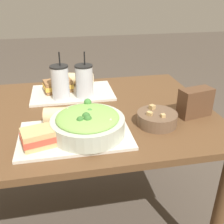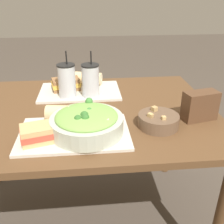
{
  "view_description": "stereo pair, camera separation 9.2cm",
  "coord_description": "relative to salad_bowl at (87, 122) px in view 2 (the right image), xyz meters",
  "views": [
    {
      "loc": [
        -0.03,
        -1.14,
        1.28
      ],
      "look_at": [
        0.16,
        -0.2,
        0.8
      ],
      "focal_mm": 42.0,
      "sensor_mm": 36.0,
      "label": 1
    },
    {
      "loc": [
        0.06,
        -1.15,
        1.28
      ],
      "look_at": [
        0.16,
        -0.2,
        0.8
      ],
      "focal_mm": 42.0,
      "sensor_mm": 36.0,
      "label": 2
    }
  ],
  "objects": [
    {
      "name": "baguette_far",
      "position": [
        0.02,
        0.56,
        -0.01
      ],
      "size": [
        0.17,
        0.11,
        0.07
      ],
      "rotation": [
        0.0,
        0.0,
        1.29
      ],
      "color": "#DBBC84",
      "rests_on": "tray_far"
    },
    {
      "name": "soup_bowl",
      "position": [
        0.3,
        0.04,
        -0.03
      ],
      "size": [
        0.17,
        0.17,
        0.07
      ],
      "color": "brown",
      "rests_on": "dining_table"
    },
    {
      "name": "drink_cup_dark",
      "position": [
        -0.1,
        0.38,
        0.03
      ],
      "size": [
        0.09,
        0.09,
        0.24
      ],
      "color": "silver",
      "rests_on": "tray_far"
    },
    {
      "name": "dining_table",
      "position": [
        -0.05,
        0.24,
        -0.15
      ],
      "size": [
        1.35,
        0.91,
        0.72
      ],
      "color": "brown",
      "rests_on": "ground_plane"
    },
    {
      "name": "tray_far",
      "position": [
        -0.04,
        0.46,
        -0.05
      ],
      "size": [
        0.44,
        0.29,
        0.01
      ],
      "color": "beige",
      "rests_on": "dining_table"
    },
    {
      "name": "sandwich_far",
      "position": [
        -0.11,
        0.49,
        -0.02
      ],
      "size": [
        0.17,
        0.13,
        0.06
      ],
      "rotation": [
        0.0,
        0.0,
        0.21
      ],
      "color": "olive",
      "rests_on": "tray_far"
    },
    {
      "name": "sandwich_near",
      "position": [
        -0.18,
        -0.04,
        -0.02
      ],
      "size": [
        0.16,
        0.13,
        0.06
      ],
      "rotation": [
        0.0,
        0.0,
        0.26
      ],
      "color": "tan",
      "rests_on": "tray_near"
    },
    {
      "name": "ground_plane",
      "position": [
        -0.05,
        0.24,
        -0.78
      ],
      "size": [
        12.0,
        12.0,
        0.0
      ],
      "primitive_type": "plane",
      "color": "#4C4238"
    },
    {
      "name": "salad_bowl",
      "position": [
        0.0,
        0.0,
        0.0
      ],
      "size": [
        0.29,
        0.29,
        0.11
      ],
      "color": "beige",
      "rests_on": "tray_near"
    },
    {
      "name": "baguette_near",
      "position": [
        -0.09,
        0.11,
        -0.01
      ],
      "size": [
        0.17,
        0.09,
        0.07
      ],
      "rotation": [
        0.0,
        0.0,
        1.43
      ],
      "color": "#DBBC84",
      "rests_on": "tray_near"
    },
    {
      "name": "drink_cup_red",
      "position": [
        0.03,
        0.38,
        0.03
      ],
      "size": [
        0.09,
        0.09,
        0.24
      ],
      "color": "silver",
      "rests_on": "tray_far"
    },
    {
      "name": "napkin_folded",
      "position": [
        -0.04,
        0.23,
        -0.06
      ],
      "size": [
        0.13,
        0.1,
        0.0
      ],
      "color": "silver",
      "rests_on": "dining_table"
    },
    {
      "name": "tray_near",
      "position": [
        -0.05,
        0.01,
        -0.05
      ],
      "size": [
        0.44,
        0.29,
        0.01
      ],
      "color": "beige",
      "rests_on": "dining_table"
    },
    {
      "name": "chip_bag",
      "position": [
        0.5,
        0.09,
        0.01
      ],
      "size": [
        0.16,
        0.1,
        0.13
      ],
      "rotation": [
        0.0,
        0.0,
        0.21
      ],
      "color": "brown",
      "rests_on": "dining_table"
    }
  ]
}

